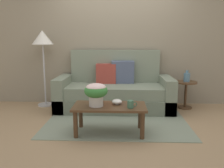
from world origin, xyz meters
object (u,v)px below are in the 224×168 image
object	(u,v)px
side_table	(186,90)
potted_plant	(96,92)
floor_lamp	(43,42)
couch	(115,91)
coffee_table	(110,110)
coffee_mug	(131,104)
table_vase	(187,77)
snack_bowl	(117,102)

from	to	relation	value
side_table	potted_plant	size ratio (longest dim) A/B	1.64
floor_lamp	potted_plant	distance (m)	1.99
couch	potted_plant	bearing A→B (deg)	-99.41
side_table	couch	bearing A→B (deg)	-176.99
couch	potted_plant	size ratio (longest dim) A/B	6.73
potted_plant	floor_lamp	bearing A→B (deg)	129.45
side_table	coffee_table	bearing A→B (deg)	-136.68
coffee_table	coffee_mug	bearing A→B (deg)	-21.26
floor_lamp	coffee_mug	xyz separation A→B (m)	(1.67, -1.53, -0.81)
side_table	table_vase	distance (m)	0.25
coffee_table	side_table	world-z (taller)	side_table
coffee_table	side_table	distance (m)	1.94
couch	coffee_table	bearing A→B (deg)	-91.46
side_table	snack_bowl	bearing A→B (deg)	-135.83
floor_lamp	potted_plant	bearing A→B (deg)	-50.55
snack_bowl	potted_plant	bearing A→B (deg)	-160.49
couch	snack_bowl	distance (m)	1.20
coffee_table	table_vase	size ratio (longest dim) A/B	4.65
table_vase	snack_bowl	bearing A→B (deg)	-135.95
snack_bowl	coffee_mug	bearing A→B (deg)	-42.25
table_vase	coffee_table	bearing A→B (deg)	-136.79
floor_lamp	snack_bowl	bearing A→B (deg)	-42.41
floor_lamp	snack_bowl	size ratio (longest dim) A/B	10.25
side_table	snack_bowl	distance (m)	1.82
table_vase	coffee_mug	bearing A→B (deg)	-127.93
coffee_table	snack_bowl	world-z (taller)	snack_bowl
coffee_table	side_table	bearing A→B (deg)	43.32
floor_lamp	potted_plant	size ratio (longest dim) A/B	4.64
floor_lamp	coffee_mug	size ratio (longest dim) A/B	11.36
coffee_table	snack_bowl	xyz separation A→B (m)	(0.10, 0.06, 0.11)
floor_lamp	coffee_mug	bearing A→B (deg)	-42.39
coffee_mug	table_vase	xyz separation A→B (m)	(1.12, 1.44, 0.16)
floor_lamp	couch	bearing A→B (deg)	-6.29
couch	floor_lamp	xyz separation A→B (m)	(-1.41, 0.16, 0.93)
couch	side_table	world-z (taller)	couch
coffee_table	couch	bearing A→B (deg)	88.54
couch	table_vase	distance (m)	1.41
floor_lamp	table_vase	size ratio (longest dim) A/B	6.86
couch	snack_bowl	size ratio (longest dim) A/B	14.85
snack_bowl	table_vase	xyz separation A→B (m)	(1.31, 1.27, 0.17)
potted_plant	couch	bearing A→B (deg)	80.59
coffee_table	floor_lamp	world-z (taller)	floor_lamp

